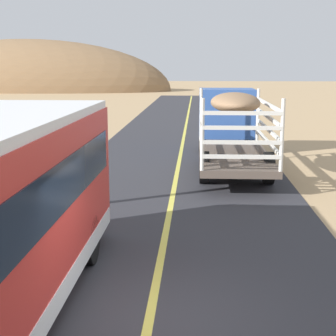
# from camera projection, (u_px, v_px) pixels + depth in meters

# --- Properties ---
(ground_plane) EXTENTS (240.00, 240.00, 0.00)m
(ground_plane) POSITION_uv_depth(u_px,v_px,m) (149.00, 319.00, 8.23)
(ground_plane) COLOR tan
(road_surface) EXTENTS (8.00, 120.00, 0.02)m
(road_surface) POSITION_uv_depth(u_px,v_px,m) (149.00, 319.00, 8.23)
(road_surface) COLOR #2D2D33
(road_surface) RESTS_ON ground
(road_centre_line) EXTENTS (0.16, 117.60, 0.00)m
(road_centre_line) POSITION_uv_depth(u_px,v_px,m) (149.00, 318.00, 8.23)
(road_centre_line) COLOR #D8CC4C
(road_centre_line) RESTS_ON road_surface
(livestock_truck) EXTENTS (2.53, 9.70, 3.02)m
(livestock_truck) POSITION_uv_depth(u_px,v_px,m) (229.00, 118.00, 21.64)
(livestock_truck) COLOR #3359A5
(livestock_truck) RESTS_ON road_surface
(distant_hill) EXTENTS (45.32, 16.33, 15.72)m
(distant_hill) POSITION_uv_depth(u_px,v_px,m) (26.00, 91.00, 79.79)
(distant_hill) COLOR olive
(distant_hill) RESTS_ON ground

